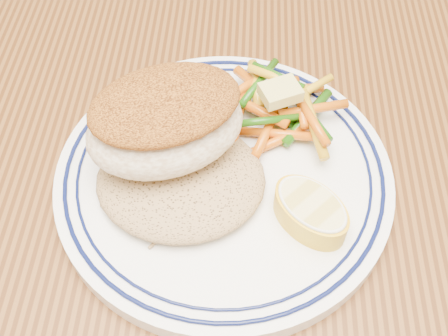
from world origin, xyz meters
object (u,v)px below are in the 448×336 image
dining_table (250,237)px  plate (224,176)px  rice_pilaf (181,177)px  lemon_wedge (311,211)px  vegetable_pile (281,107)px  fish_fillet (165,121)px

dining_table → plate: (-0.02, -0.01, 0.11)m
rice_pilaf → plate: bearing=24.8°
dining_table → lemon_wedge: size_ratio=19.98×
plate → rice_pilaf: size_ratio=2.06×
rice_pilaf → dining_table: bearing=24.7°
plate → rice_pilaf: (-0.03, -0.01, 0.02)m
dining_table → vegetable_pile: size_ratio=14.63×
fish_fillet → vegetable_pile: size_ratio=1.30×
rice_pilaf → vegetable_pile: size_ratio=1.17×
dining_table → plate: plate is taller
rice_pilaf → vegetable_pile: vegetable_pile is taller
plate → lemon_wedge: bearing=-32.6°
plate → lemon_wedge: (0.06, -0.04, 0.02)m
vegetable_pile → lemon_wedge: bearing=-78.4°
plate → fish_fillet: 0.06m
fish_fillet → vegetable_pile: 0.10m
fish_fillet → lemon_wedge: (0.10, -0.05, -0.03)m
rice_pilaf → vegetable_pile: 0.10m
vegetable_pile → rice_pilaf: bearing=-136.0°
dining_table → fish_fillet: bearing=-177.7°
plate → fish_fillet: (-0.04, 0.01, 0.05)m
vegetable_pile → plate: bearing=-126.8°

